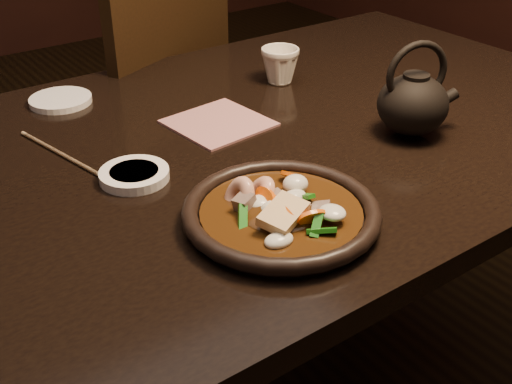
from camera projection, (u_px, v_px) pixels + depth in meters
table at (233, 178)px, 1.15m from camera, size 1.60×0.90×0.75m
chair at (141, 127)px, 1.71m from camera, size 0.59×0.59×0.95m
plate at (281, 213)px, 0.88m from camera, size 0.28×0.28×0.03m
stirfry at (279, 209)px, 0.88m from camera, size 0.16×0.18×0.06m
soy_dish at (134, 175)px, 0.99m from camera, size 0.11×0.11×0.02m
saucer_right at (61, 100)px, 1.25m from camera, size 0.12×0.12×0.01m
tea_cup at (280, 64)px, 1.33m from camera, size 0.08×0.08×0.08m
chopsticks at (60, 153)px, 1.06m from camera, size 0.06×0.23×0.01m
napkin at (219, 123)px, 1.17m from camera, size 0.18×0.18×0.00m
teapot at (414, 101)px, 1.10m from camera, size 0.15×0.12×0.17m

